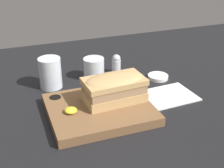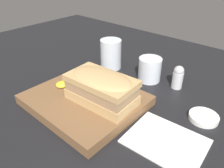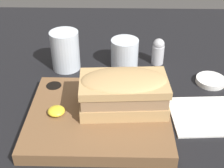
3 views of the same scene
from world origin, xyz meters
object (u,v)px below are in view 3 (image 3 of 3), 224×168
Objects in this scene: condiment_dish at (211,81)px; sandwich at (124,91)px; water_glass at (65,53)px; serving_board at (99,116)px; napkin at (210,116)px; wine_glass at (125,54)px; salt_shaker at (158,51)px.

sandwich is at bearing -147.69° from condiment_dish.
sandwich is 1.76× the size of water_glass.
serving_board is at bearing -65.35° from water_glass.
napkin is (23.12, 1.91, -1.10)cm from serving_board.
wine_glass reaches higher than salt_shaker.
water_glass reaches higher than serving_board.
condiment_dish is at bearing 29.07° from serving_board.
wine_glass reaches higher than napkin.
water_glass is 1.41× the size of salt_shaker.
sandwich reaches higher than condiment_dish.
salt_shaker is (8.79, 1.56, 0.17)cm from wine_glass.
wine_glass is at bearing 4.98° from water_glass.
condiment_dish is (21.25, 13.44, -6.15)cm from sandwich.
water_glass reaches higher than condiment_dish.
water_glass is at bearing -175.02° from wine_glass.
sandwich is 2.48× the size of salt_shaker.
serving_board is 3.97× the size of salt_shaker.
serving_board is at bearing -150.93° from condiment_dish.
sandwich is (4.95, 1.12, 5.48)cm from serving_board.
serving_board is 3.80× the size of wine_glass.
condiment_dish is at bearing -20.28° from wine_glass.
condiment_dish is (26.20, 14.57, -0.67)cm from serving_board.
water_glass is at bearing 169.94° from condiment_dish.
sandwich reaches higher than salt_shaker.
wine_glass is (15.05, 1.31, -0.92)cm from water_glass.
sandwich reaches higher than napkin.
sandwich is 2.51× the size of condiment_dish.
wine_glass reaches higher than serving_board.
napkin is 13.03cm from condiment_dish.
serving_board is 4.02× the size of condiment_dish.
wine_glass is 8.93cm from salt_shaker.
sandwich is 21.38cm from wine_glass.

